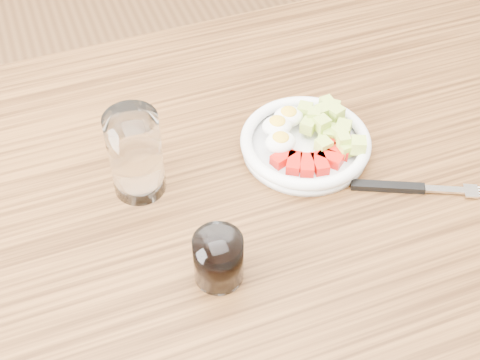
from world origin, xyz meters
TOP-DOWN VIEW (x-y plane):
  - dining_table at (0.00, 0.00)m, footprint 1.50×0.90m
  - bowl at (0.12, 0.06)m, footprint 0.20×0.20m
  - fork at (0.23, -0.07)m, footprint 0.21×0.11m
  - water_glass at (-0.14, 0.08)m, footprint 0.08×0.08m
  - coffee_glass at (-0.09, -0.12)m, footprint 0.07×0.07m

SIDE VIEW (x-z plane):
  - dining_table at x=0.00m, z-range 0.28..1.05m
  - fork at x=0.23m, z-range 0.77..0.78m
  - bowl at x=0.12m, z-range 0.76..0.81m
  - coffee_glass at x=-0.09m, z-range 0.77..0.84m
  - water_glass at x=-0.14m, z-range 0.77..0.91m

